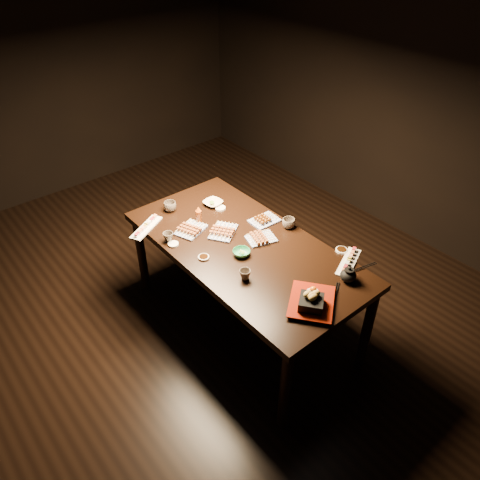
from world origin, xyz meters
The scene contains 23 objects.
ground centered at (0.00, 0.00, 0.00)m, with size 5.00×5.00×0.00m, color black.
dining_table centered at (-0.01, -0.38, 0.38)m, with size 0.90×1.80×0.75m, color black.
sushi_platter_near centered at (0.40, -0.97, 0.77)m, with size 0.32×0.09×0.04m, color white, non-canonical shape.
sushi_platter_far centered at (-0.43, 0.24, 0.77)m, with size 0.32×0.09×0.04m, color white, non-canonical shape.
yakitori_plate_center centered at (-0.03, -0.17, 0.78)m, with size 0.22×0.16×0.06m, color #828EB6, non-canonical shape.
yakitori_plate_right centered at (0.12, -0.40, 0.78)m, with size 0.20×0.15×0.05m, color #828EB6, non-canonical shape.
yakitori_plate_left centered at (-0.20, 0.00, 0.78)m, with size 0.22×0.16×0.06m, color #828EB6, non-canonical shape.
tsukune_plate centered at (0.29, -0.25, 0.78)m, with size 0.21×0.15×0.05m, color #828EB6, non-canonical shape.
edamame_bowl_green centered at (-0.09, -0.45, 0.77)m, with size 0.12×0.12×0.04m, color #2D8957.
edamame_bowl_cream centered at (0.14, 0.18, 0.77)m, with size 0.14×0.14×0.03m, color beige.
tempura_tray centered at (-0.08, -1.08, 0.81)m, with size 0.32×0.26×0.12m, color black, non-canonical shape.
teacup_near_left centered at (-0.23, -0.65, 0.78)m, with size 0.07×0.07×0.07m, color brown.
teacup_mid_right centered at (0.38, -0.42, 0.79)m, with size 0.10×0.10×0.08m, color brown.
teacup_far_left centered at (-0.39, 0.00, 0.78)m, with size 0.07×0.07×0.07m, color brown.
teacup_far_right centered at (-0.16, 0.33, 0.79)m, with size 0.10×0.10×0.08m, color brown.
teapot centered at (0.26, -1.08, 0.80)m, with size 0.12×0.12×0.10m, color black, non-canonical shape.
condiment_bottle centered at (-0.09, 0.06, 0.82)m, with size 0.04×0.04×0.13m, color maroon.
sauce_dish_west centered at (-0.31, -0.31, 0.76)m, with size 0.08×0.08×0.01m, color white.
sauce_dish_east centered at (0.15, 0.10, 0.76)m, with size 0.08×0.08×0.01m, color white.
sauce_dish_se centered at (0.46, -0.85, 0.76)m, with size 0.08×0.08×0.01m, color white.
sauce_dish_nw centered at (-0.39, -0.06, 0.76)m, with size 0.07×0.07×0.01m, color white.
chopsticks_near centered at (0.10, -1.12, 0.75)m, with size 0.23×0.02×0.01m, color black, non-canonical shape.
chopsticks_se centered at (0.42, -1.06, 0.75)m, with size 0.24×0.02×0.01m, color black, non-canonical shape.
Camera 1 is at (-1.69, -2.35, 2.73)m, focal length 35.00 mm.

